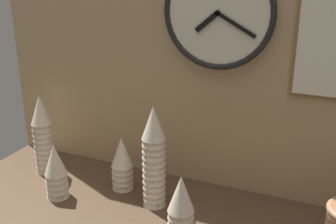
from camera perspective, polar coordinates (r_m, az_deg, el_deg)
The scene contains 8 objects.
ground_plane at distance 137.96cm, azimuth 1.00°, elevation -14.80°, with size 160.00×56.00×4.00cm, color #4C3826.
wall_tiled_back at distance 140.02cm, azimuth 5.35°, elevation 9.99°, with size 160.00×3.00×105.00cm.
cup_stack_center_right at distance 120.50cm, azimuth 1.76°, elevation -13.20°, with size 7.62×7.62×21.67cm.
cup_stack_center at distance 134.87cm, azimuth -1.93°, elevation -6.15°, with size 7.62×7.62×34.58cm.
cup_stack_center_left at distance 148.53cm, azimuth -6.25°, elevation -6.89°, with size 7.62×7.62×19.52cm.
cup_stack_left at distance 147.44cm, azimuth -14.96°, elevation -7.73°, with size 7.62×7.62×19.52cm.
cup_stack_far_left at distance 163.66cm, azimuth -16.59°, elevation -2.93°, with size 7.62×7.62×30.28cm.
wall_clock at distance 134.62cm, azimuth 6.82°, elevation 13.22°, with size 36.24×2.70×36.24cm.
Camera 1 is at (42.72, -104.52, 77.27)cm, focal length 45.00 mm.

